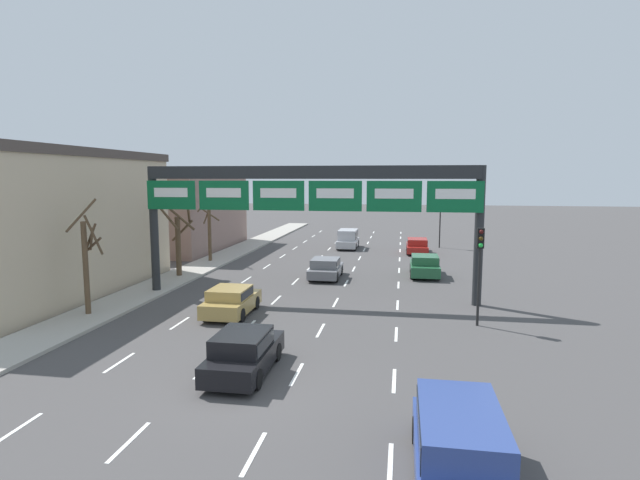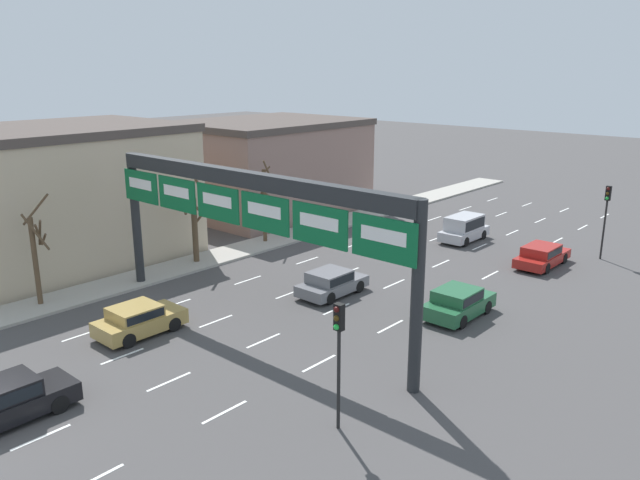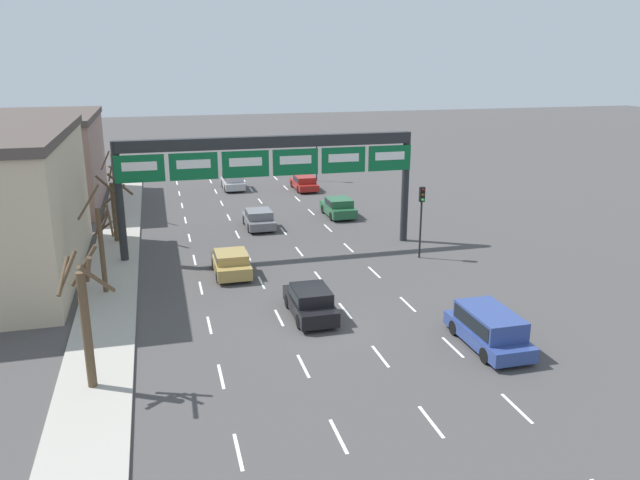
{
  "view_description": "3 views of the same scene",
  "coord_description": "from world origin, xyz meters",
  "views": [
    {
      "loc": [
        5.11,
        -15.01,
        6.7
      ],
      "look_at": [
        0.66,
        11.82,
        3.28
      ],
      "focal_mm": 28.0,
      "sensor_mm": 36.0,
      "label": 1
    },
    {
      "loc": [
        20.38,
        -6.33,
        11.7
      ],
      "look_at": [
        3.17,
        13.05,
        4.49
      ],
      "focal_mm": 35.0,
      "sensor_mm": 36.0,
      "label": 2
    },
    {
      "loc": [
        -6.8,
        -26.06,
        11.99
      ],
      "look_at": [
        0.77,
        2.49,
        3.27
      ],
      "focal_mm": 35.0,
      "sensor_mm": 36.0,
      "label": 3
    }
  ],
  "objects": [
    {
      "name": "suv_silver",
      "position": [
        0.05,
        31.66,
        0.99
      ],
      "size": [
        1.86,
        4.12,
        1.79
      ],
      "color": "#B7B7BC",
      "rests_on": "ground_plane"
    },
    {
      "name": "car_green",
      "position": [
        6.67,
        19.16,
        0.77
      ],
      "size": [
        1.95,
        4.06,
        1.45
      ],
      "color": "#235B38",
      "rests_on": "ground_plane"
    },
    {
      "name": "tree_bare_furthest",
      "position": [
        -9.69,
        -3.73,
        3.0
      ],
      "size": [
        1.97,
        1.96,
        5.39
      ],
      "color": "brown",
      "rests_on": "sidewalk_left"
    },
    {
      "name": "lane_dashes",
      "position": [
        -0.0,
        13.5,
        0.0
      ],
      "size": [
        10.02,
        67.0,
        0.01
      ],
      "color": "white",
      "rests_on": "ground_plane"
    },
    {
      "name": "sign_gantry",
      "position": [
        0.0,
        11.63,
        5.92
      ],
      "size": [
        18.58,
        0.7,
        7.32
      ],
      "color": "#232628",
      "rests_on": "ground_plane"
    },
    {
      "name": "tree_bare_second",
      "position": [
        -9.8,
        6.44,
        2.85
      ],
      "size": [
        1.71,
        1.7,
        5.54
      ],
      "color": "brown",
      "rests_on": "sidewalk_left"
    },
    {
      "name": "car_red",
      "position": [
        6.44,
        29.65,
        0.71
      ],
      "size": [
        1.87,
        4.49,
        1.33
      ],
      "color": "maroon",
      "rests_on": "ground_plane"
    },
    {
      "name": "traffic_light_mid_block",
      "position": [
        8.57,
        7.87,
        3.19
      ],
      "size": [
        0.3,
        0.35,
        4.46
      ],
      "color": "black",
      "rests_on": "ground_plane"
    },
    {
      "name": "car_black",
      "position": [
        -0.16,
        0.78,
        0.79
      ],
      "size": [
        1.84,
        4.23,
        1.5
      ],
      "color": "black",
      "rests_on": "ground_plane"
    },
    {
      "name": "sidewalk_left",
      "position": [
        -9.65,
        0.0,
        0.07
      ],
      "size": [
        2.8,
        110.0,
        0.15
      ],
      "color": "#A8A399",
      "rests_on": "ground_plane"
    },
    {
      "name": "car_grey",
      "position": [
        0.12,
        17.37,
        0.73
      ],
      "size": [
        1.93,
        4.0,
        1.35
      ],
      "color": "slate",
      "rests_on": "ground_plane"
    },
    {
      "name": "tree_bare_third",
      "position": [
        -9.59,
        16.01,
        2.68
      ],
      "size": [
        2.3,
        2.31,
        5.35
      ],
      "color": "brown",
      "rests_on": "sidewalk_left"
    },
    {
      "name": "building_far",
      "position": [
        -16.96,
        29.3,
        3.78
      ],
      "size": [
        11.24,
        14.62,
        7.54
      ],
      "color": "gray",
      "rests_on": "ground_plane"
    },
    {
      "name": "car_gold",
      "position": [
        -3.07,
        7.74,
        0.74
      ],
      "size": [
        1.95,
        3.94,
        1.39
      ],
      "color": "#A88947",
      "rests_on": "ground_plane"
    },
    {
      "name": "ground_plane",
      "position": [
        0.0,
        0.0,
        0.0
      ],
      "size": [
        220.0,
        220.0,
        0.0
      ],
      "primitive_type": "plane",
      "color": "#474444"
    },
    {
      "name": "traffic_light_near_gantry",
      "position": [
        8.65,
        33.56,
        3.34
      ],
      "size": [
        0.3,
        0.35,
        4.67
      ],
      "color": "black",
      "rests_on": "ground_plane"
    },
    {
      "name": "suv_blue",
      "position": [
        6.46,
        -4.25,
        0.91
      ],
      "size": [
        1.99,
        4.65,
        1.63
      ],
      "color": "navy",
      "rests_on": "ground_plane"
    },
    {
      "name": "tree_bare_closest",
      "position": [
        -9.88,
        22.06,
        2.98
      ],
      "size": [
        1.89,
        1.89,
        5.64
      ],
      "color": "brown",
      "rests_on": "sidewalk_left"
    }
  ]
}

